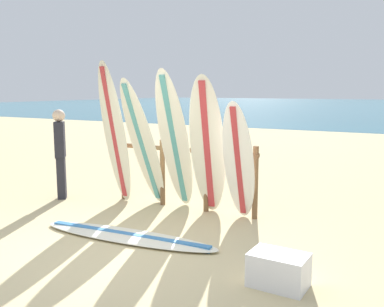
# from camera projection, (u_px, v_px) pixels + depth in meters

# --- Properties ---
(ground_plane) EXTENTS (120.00, 120.00, 0.00)m
(ground_plane) POSITION_uv_depth(u_px,v_px,m) (111.00, 257.00, 5.32)
(ground_plane) COLOR #CCB784
(surfboard_rack) EXTENTS (2.75, 0.09, 1.19)m
(surfboard_rack) POSITION_uv_depth(u_px,v_px,m) (184.00, 167.00, 7.44)
(surfboard_rack) COLOR brown
(surfboard_rack) RESTS_ON ground
(surfboard_leaning_far_left) EXTENTS (0.52, 0.65, 2.58)m
(surfboard_leaning_far_left) POSITION_uv_depth(u_px,v_px,m) (115.00, 134.00, 7.61)
(surfboard_leaning_far_left) COLOR silver
(surfboard_leaning_far_left) RESTS_ON ground
(surfboard_leaning_left) EXTENTS (0.65, 1.02, 2.28)m
(surfboard_leaning_left) POSITION_uv_depth(u_px,v_px,m) (143.00, 144.00, 7.38)
(surfboard_leaning_left) COLOR silver
(surfboard_leaning_left) RESTS_ON ground
(surfboard_leaning_center_left) EXTENTS (0.70, 1.26, 2.41)m
(surfboard_leaning_center_left) POSITION_uv_depth(u_px,v_px,m) (175.00, 143.00, 7.04)
(surfboard_leaning_center_left) COLOR white
(surfboard_leaning_center_left) RESTS_ON ground
(surfboard_leaning_center) EXTENTS (0.71, 0.85, 2.32)m
(surfboard_leaning_center) POSITION_uv_depth(u_px,v_px,m) (207.00, 147.00, 6.87)
(surfboard_leaning_center) COLOR silver
(surfboard_leaning_center) RESTS_ON ground
(surfboard_leaning_center_right) EXTENTS (0.56, 0.82, 1.93)m
(surfboard_leaning_center_right) POSITION_uv_depth(u_px,v_px,m) (239.00, 162.00, 6.55)
(surfboard_leaning_center_right) COLOR white
(surfboard_leaning_center_right) RESTS_ON ground
(surfboard_lying_on_sand) EXTENTS (2.80, 0.77, 0.08)m
(surfboard_lying_on_sand) POSITION_uv_depth(u_px,v_px,m) (127.00, 236.00, 5.99)
(surfboard_lying_on_sand) COLOR silver
(surfboard_lying_on_sand) RESTS_ON ground
(beachgoer_standing) EXTENTS (0.31, 0.32, 1.71)m
(beachgoer_standing) POSITION_uv_depth(u_px,v_px,m) (60.00, 150.00, 8.06)
(beachgoer_standing) COLOR #26262D
(beachgoer_standing) RESTS_ON ground
(cooler_box) EXTENTS (0.62, 0.42, 0.36)m
(cooler_box) POSITION_uv_depth(u_px,v_px,m) (279.00, 270.00, 4.51)
(cooler_box) COLOR white
(cooler_box) RESTS_ON ground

